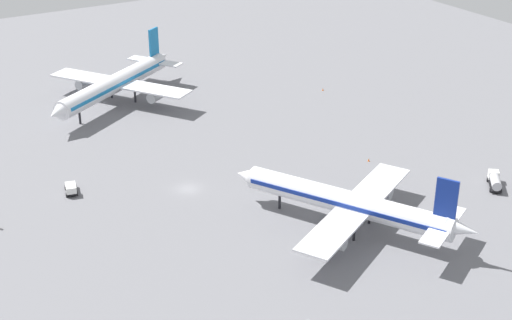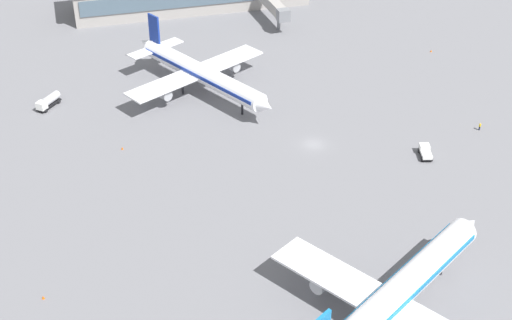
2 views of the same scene
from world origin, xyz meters
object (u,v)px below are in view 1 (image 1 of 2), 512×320
airplane_taxiing (116,83)px  fuel_truck (495,181)px  airplane_at_gate (350,203)px  safety_cone_near_gate (369,160)px  pushback_tractor (71,189)px  safety_cone_mid_apron (323,89)px

airplane_taxiing → fuel_truck: 90.66m
airplane_taxiing → airplane_at_gate: bearing=65.9°
fuel_truck → safety_cone_near_gate: (-13.29, 21.31, -1.09)m
pushback_tractor → safety_cone_near_gate: bearing=87.0°
airplane_taxiing → pushback_tractor: 46.83m
airplane_taxiing → pushback_tractor: bearing=24.9°
airplane_taxiing → fuel_truck: size_ratio=6.86×
airplane_taxiing → safety_cone_near_gate: (31.80, -57.25, -4.91)m
airplane_taxiing → safety_cone_mid_apron: bearing=126.1°
airplane_at_gate → pushback_tractor: size_ratio=8.58×
fuel_truck → airplane_at_gate: bearing=126.3°
fuel_truck → safety_cone_mid_apron: bearing=37.1°
airplane_at_gate → safety_cone_mid_apron: bearing=-60.4°
airplane_at_gate → safety_cone_mid_apron: (36.15, 58.06, -4.61)m
fuel_truck → pushback_tractor: bearing=100.7°
safety_cone_mid_apron → fuel_truck: bearing=-92.9°
airplane_at_gate → airplane_taxiing: 77.37m
safety_cone_mid_apron → airplane_taxiing: bearing=159.1°
airplane_at_gate → safety_cone_near_gate: bearing=-74.4°
safety_cone_near_gate → airplane_at_gate: bearing=-136.0°
airplane_taxiing → safety_cone_mid_apron: 51.74m
safety_cone_near_gate → airplane_taxiing: bearing=119.1°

